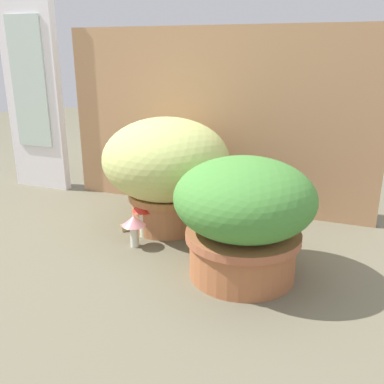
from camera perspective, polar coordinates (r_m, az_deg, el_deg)
ground_plane at (r=1.46m, az=-3.42°, el=-7.50°), size 6.00×6.00×0.00m
cardboard_backdrop at (r=1.76m, az=3.12°, el=9.40°), size 1.29×0.03×0.73m
window_panel_white at (r=2.15m, az=-20.38°, el=12.40°), size 0.29×0.05×0.90m
grass_planter at (r=1.55m, az=-3.46°, el=3.39°), size 0.46×0.46×0.41m
leafy_planter at (r=1.23m, az=6.92°, el=-2.95°), size 0.40×0.40×0.36m
cat at (r=1.58m, az=-1.39°, el=-0.60°), size 0.36×0.30×0.32m
mushroom_ornament_pink at (r=1.45m, az=-7.74°, el=-4.29°), size 0.08×0.08×0.11m
mushroom_ornament_red at (r=1.52m, az=-6.41°, el=-2.41°), size 0.08×0.08×0.14m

